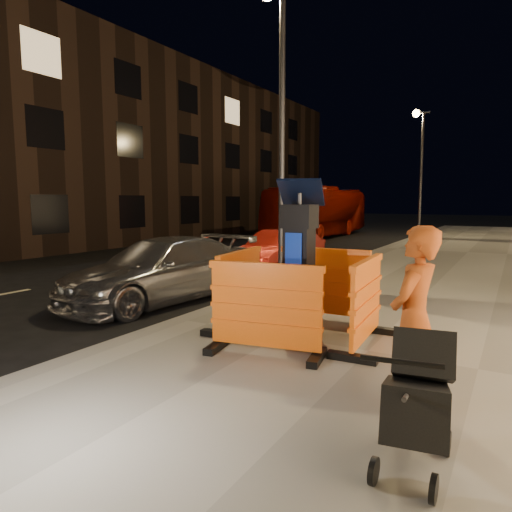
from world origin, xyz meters
The scene contains 15 objects.
ground_plane centered at (0.00, 0.00, 0.00)m, with size 120.00×120.00×0.00m, color black.
sidewalk centered at (3.00, 0.00, 0.07)m, with size 6.00×60.00×0.15m, color gray.
kerb centered at (0.00, 0.00, 0.07)m, with size 0.30×60.00×0.15m, color slate.
parking_kiosk centered at (1.95, 0.18, 1.16)m, with size 0.64×0.64×2.02m, color black.
barrier_front centered at (1.95, -0.77, 0.71)m, with size 1.45×0.60×1.13m, color orange.
barrier_back centered at (1.95, 1.13, 0.71)m, with size 1.45×0.60×1.13m, color orange.
barrier_kerbside centered at (1.00, 0.18, 0.71)m, with size 1.45×0.60×1.13m, color orange.
barrier_bldgside centered at (2.90, 0.18, 0.71)m, with size 1.45×0.60×1.13m, color orange.
car_silver centered at (-1.58, 1.35, 0.00)m, with size 1.77×4.34×1.26m, color #A8A8AD.
car_red centered at (-1.14, 5.66, 0.00)m, with size 1.25×3.59×1.18m, color #9B170E.
bus_doubledecker centered at (-4.94, 17.82, 0.00)m, with size 2.27×9.69×2.70m, color #7D0E02.
man centered at (3.79, -1.41, 0.98)m, with size 0.61×0.40×1.66m, color #9B3F13.
stroller centered at (3.99, -2.31, 0.62)m, with size 0.49×0.75×0.94m, color black.
street_lamp_mid centered at (0.25, 3.00, 3.15)m, with size 0.12×0.12×6.00m, color #3F3F44.
street_lamp_far centered at (0.25, 18.00, 3.15)m, with size 0.12×0.12×6.00m, color #3F3F44.
Camera 1 is at (4.54, -5.47, 2.03)m, focal length 32.00 mm.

